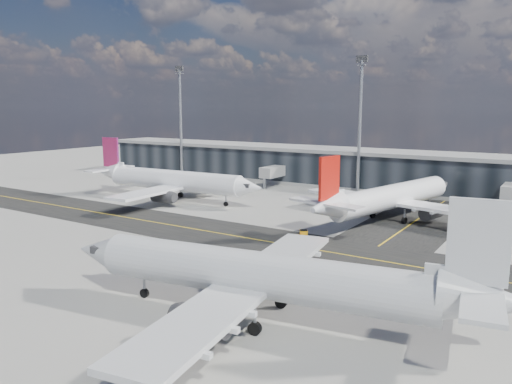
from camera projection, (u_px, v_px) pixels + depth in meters
ground at (226, 244)px, 68.14m from camera, size 300.00×300.00×0.00m
taxiway_lanes at (289, 231)px, 74.93m from camera, size 180.00×63.00×0.03m
terminal_concourse at (370, 171)px, 112.86m from camera, size 152.00×19.80×8.80m
floodlight_masts at (360, 120)px, 105.19m from camera, size 102.50×0.70×28.90m
airliner_af at (172, 181)px, 99.06m from camera, size 40.53×34.54×12.01m
airliner_redtail at (390, 197)px, 81.33m from camera, size 33.69×39.21×11.71m
airliner_near at (265, 276)px, 43.19m from camera, size 40.71×34.86×12.07m
baggage_tug at (299, 236)px, 68.64m from camera, size 3.00×2.58×1.72m
service_van at (348, 206)px, 90.49m from camera, size 3.25×5.62×1.47m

